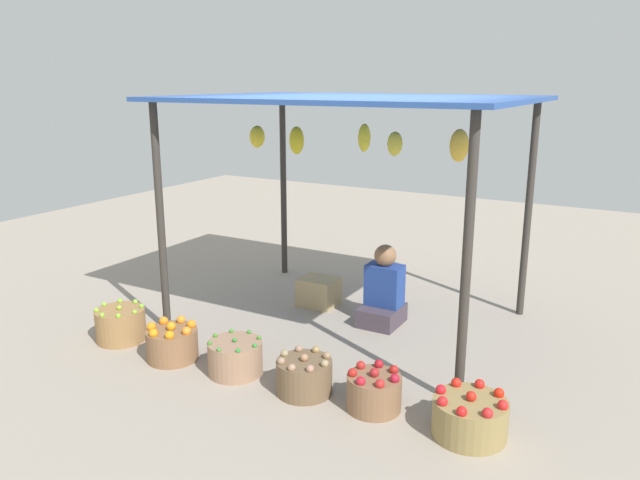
% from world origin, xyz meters
% --- Properties ---
extents(ground_plane, '(14.00, 14.00, 0.00)m').
position_xyz_m(ground_plane, '(0.00, 0.00, 0.00)').
color(ground_plane, '#9F9384').
extents(market_stall_structure, '(3.11, 2.35, 2.14)m').
position_xyz_m(market_stall_structure, '(0.00, 0.00, 1.97)').
color(market_stall_structure, '#38332D').
rests_on(market_stall_structure, ground).
extents(vendor_person, '(0.36, 0.44, 0.78)m').
position_xyz_m(vendor_person, '(0.30, 0.12, 0.30)').
color(vendor_person, '#443944').
rests_on(vendor_person, ground).
extents(basket_limes, '(0.44, 0.44, 0.33)m').
position_xyz_m(basket_limes, '(-1.59, -1.41, 0.15)').
color(basket_limes, '#9D7345').
rests_on(basket_limes, ground).
extents(basket_oranges, '(0.43, 0.43, 0.33)m').
position_xyz_m(basket_oranges, '(-0.92, -1.48, 0.14)').
color(basket_oranges, '#896040').
rests_on(basket_oranges, ground).
extents(basket_green_chilies, '(0.44, 0.44, 0.30)m').
position_xyz_m(basket_green_chilies, '(-0.30, -1.43, 0.14)').
color(basket_green_chilies, '#9F785B').
rests_on(basket_green_chilies, ground).
extents(basket_potatoes, '(0.42, 0.42, 0.31)m').
position_xyz_m(basket_potatoes, '(0.35, -1.43, 0.14)').
color(basket_potatoes, brown).
rests_on(basket_potatoes, ground).
extents(basket_red_apples, '(0.39, 0.39, 0.32)m').
position_xyz_m(basket_red_apples, '(0.90, -1.39, 0.14)').
color(basket_red_apples, '#855F42').
rests_on(basket_red_apples, ground).
extents(basket_red_tomatoes, '(0.49, 0.49, 0.32)m').
position_xyz_m(basket_red_tomatoes, '(1.59, -1.39, 0.14)').
color(basket_red_tomatoes, olive).
rests_on(basket_red_tomatoes, ground).
extents(wooden_crate_near_vendor, '(0.38, 0.33, 0.29)m').
position_xyz_m(wooden_crate_near_vendor, '(-0.48, 0.24, 0.15)').
color(wooden_crate_near_vendor, tan).
rests_on(wooden_crate_near_vendor, ground).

